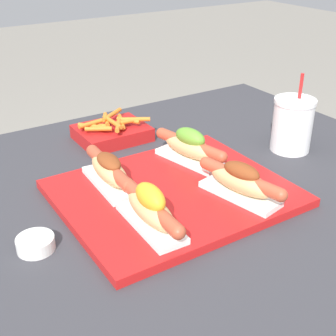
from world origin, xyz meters
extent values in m
cube|color=red|center=(0.05, 0.02, 0.74)|extent=(0.45, 0.37, 0.02)
cube|color=white|center=(-0.05, -0.07, 0.75)|extent=(0.06, 0.17, 0.01)
ellipsoid|color=tan|center=(-0.05, -0.07, 0.78)|extent=(0.05, 0.15, 0.04)
cylinder|color=#AD472D|center=(-0.05, -0.07, 0.79)|extent=(0.03, 0.18, 0.03)
sphere|color=#AD472D|center=(-0.05, -0.16, 0.79)|extent=(0.03, 0.03, 0.03)
sphere|color=#AD472D|center=(-0.05, 0.02, 0.79)|extent=(0.03, 0.03, 0.03)
ellipsoid|color=gold|center=(-0.05, -0.07, 0.80)|extent=(0.04, 0.08, 0.04)
cube|color=white|center=(0.15, -0.07, 0.75)|extent=(0.09, 0.18, 0.01)
ellipsoid|color=tan|center=(0.15, -0.07, 0.78)|extent=(0.08, 0.15, 0.04)
cylinder|color=#AD472D|center=(0.15, -0.07, 0.79)|extent=(0.06, 0.18, 0.03)
sphere|color=#AD472D|center=(0.17, -0.16, 0.79)|extent=(0.03, 0.03, 0.03)
sphere|color=#AD472D|center=(0.13, 0.02, 0.79)|extent=(0.03, 0.03, 0.03)
ellipsoid|color=brown|center=(0.15, -0.07, 0.80)|extent=(0.06, 0.09, 0.03)
cube|color=white|center=(-0.05, 0.11, 0.75)|extent=(0.07, 0.17, 0.01)
ellipsoid|color=tan|center=(-0.05, 0.11, 0.78)|extent=(0.05, 0.15, 0.04)
cylinder|color=#AD472D|center=(-0.05, 0.11, 0.79)|extent=(0.03, 0.18, 0.03)
sphere|color=#AD472D|center=(-0.05, 0.02, 0.79)|extent=(0.03, 0.03, 0.03)
sphere|color=#AD472D|center=(-0.04, 0.20, 0.79)|extent=(0.03, 0.03, 0.03)
ellipsoid|color=brown|center=(-0.05, 0.11, 0.80)|extent=(0.04, 0.08, 0.02)
cube|color=white|center=(0.16, 0.11, 0.75)|extent=(0.10, 0.18, 0.01)
ellipsoid|color=tan|center=(0.16, 0.11, 0.78)|extent=(0.08, 0.15, 0.04)
cylinder|color=#AD472D|center=(0.16, 0.11, 0.79)|extent=(0.07, 0.18, 0.03)
sphere|color=#AD472D|center=(0.18, 0.02, 0.79)|extent=(0.03, 0.03, 0.03)
sphere|color=#AD472D|center=(0.14, 0.20, 0.79)|extent=(0.03, 0.03, 0.03)
ellipsoid|color=#5B992D|center=(0.16, 0.11, 0.80)|extent=(0.06, 0.09, 0.04)
cylinder|color=silver|center=(-0.24, 0.00, 0.74)|extent=(0.07, 0.07, 0.02)
cylinder|color=beige|center=(-0.24, 0.00, 0.75)|extent=(0.05, 0.05, 0.01)
cylinder|color=white|center=(0.42, 0.06, 0.79)|extent=(0.10, 0.10, 0.12)
cylinder|color=white|center=(0.42, 0.06, 0.85)|extent=(0.10, 0.10, 0.01)
cylinder|color=red|center=(0.44, 0.06, 0.89)|extent=(0.01, 0.01, 0.06)
cube|color=#B21919|center=(0.08, 0.35, 0.74)|extent=(0.18, 0.14, 0.03)
cylinder|color=orange|center=(0.03, 0.35, 0.77)|extent=(0.07, 0.07, 0.01)
cylinder|color=orange|center=(0.11, 0.35, 0.77)|extent=(0.04, 0.09, 0.01)
cylinder|color=orange|center=(0.04, 0.37, 0.77)|extent=(0.06, 0.04, 0.01)
cylinder|color=orange|center=(0.03, 0.36, 0.78)|extent=(0.08, 0.02, 0.01)
cylinder|color=orange|center=(0.08, 0.31, 0.78)|extent=(0.05, 0.07, 0.01)
cylinder|color=orange|center=(0.11, 0.32, 0.78)|extent=(0.06, 0.02, 0.01)
cylinder|color=orange|center=(0.08, 0.38, 0.77)|extent=(0.04, 0.08, 0.01)
cylinder|color=orange|center=(0.08, 0.34, 0.78)|extent=(0.01, 0.09, 0.01)
cylinder|color=orange|center=(0.12, 0.34, 0.78)|extent=(0.04, 0.06, 0.01)
cylinder|color=orange|center=(0.03, 0.33, 0.78)|extent=(0.06, 0.04, 0.01)
cylinder|color=orange|center=(0.10, 0.38, 0.78)|extent=(0.08, 0.06, 0.01)
cylinder|color=orange|center=(0.13, 0.32, 0.78)|extent=(0.08, 0.05, 0.01)
camera|label=1|loc=(-0.40, -0.67, 1.22)|focal=50.00mm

